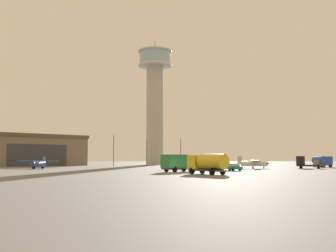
# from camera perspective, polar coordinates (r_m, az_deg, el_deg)

# --- Properties ---
(ground_plane) EXTENTS (400.00, 400.00, 0.00)m
(ground_plane) POSITION_cam_1_polar(r_m,az_deg,el_deg) (61.88, 2.34, -7.04)
(ground_plane) COLOR #60605E
(control_tower) EXTENTS (12.13, 12.13, 45.01)m
(control_tower) POSITION_cam_1_polar(r_m,az_deg,el_deg) (136.76, -1.98, 4.78)
(control_tower) COLOR #B2AD9E
(control_tower) RESTS_ON ground_plane
(hangar) EXTENTS (38.56, 37.00, 9.44)m
(hangar) POSITION_cam_1_polar(r_m,az_deg,el_deg) (126.09, -20.55, -3.43)
(hangar) COLOR #7A6B56
(hangar) RESTS_ON ground_plane
(airplane_blue) EXTENTS (9.06, 7.10, 2.66)m
(airplane_blue) POSITION_cam_1_polar(r_m,az_deg,el_deg) (89.16, -18.86, -5.29)
(airplane_blue) COLOR #2847A8
(airplane_blue) RESTS_ON ground_plane
(airplane_orange) EXTENTS (8.00, 6.45, 2.54)m
(airplane_orange) POSITION_cam_1_polar(r_m,az_deg,el_deg) (82.65, 1.79, -5.65)
(airplane_orange) COLOR orange
(airplane_orange) RESTS_ON ground_plane
(airplane_white) EXTENTS (7.29, 9.32, 2.74)m
(airplane_white) POSITION_cam_1_polar(r_m,az_deg,el_deg) (88.42, 12.67, -5.42)
(airplane_white) COLOR white
(airplane_white) RESTS_ON ground_plane
(truck_box_green) EXTENTS (6.39, 6.01, 2.99)m
(truck_box_green) POSITION_cam_1_polar(r_m,az_deg,el_deg) (66.13, 1.51, -5.45)
(truck_box_green) COLOR #38383D
(truck_box_green) RESTS_ON ground_plane
(truck_fuel_tanker_yellow) EXTENTS (5.85, 6.54, 3.01)m
(truck_fuel_tanker_yellow) POSITION_cam_1_polar(r_m,az_deg,el_deg) (56.27, 6.01, -5.50)
(truck_fuel_tanker_yellow) COLOR #38383D
(truck_fuel_tanker_yellow) RESTS_ON ground_plane
(truck_flatbed_black) EXTENTS (6.16, 4.73, 2.82)m
(truck_flatbed_black) POSITION_cam_1_polar(r_m,az_deg,el_deg) (92.10, 19.90, -5.18)
(truck_flatbed_black) COLOR #38383D
(truck_flatbed_black) RESTS_ON ground_plane
(truck_fuel_tanker_blue) EXTENTS (3.81, 6.13, 2.85)m
(truck_fuel_tanker_blue) POSITION_cam_1_polar(r_m,az_deg,el_deg) (106.81, 22.06, -4.86)
(truck_fuel_tanker_blue) COLOR #38383D
(truck_fuel_tanker_blue) RESTS_ON ground_plane
(car_teal) EXTENTS (3.71, 4.67, 1.37)m
(car_teal) POSITION_cam_1_polar(r_m,az_deg,el_deg) (73.09, 9.50, -6.05)
(car_teal) COLOR teal
(car_teal) RESTS_ON ground_plane
(light_post_west) EXTENTS (0.44, 0.44, 8.16)m
(light_post_west) POSITION_cam_1_polar(r_m,az_deg,el_deg) (113.01, 1.92, -3.53)
(light_post_west) COLOR #38383D
(light_post_west) RESTS_ON ground_plane
(light_post_east) EXTENTS (0.44, 0.44, 9.28)m
(light_post_east) POSITION_cam_1_polar(r_m,az_deg,el_deg) (113.61, -8.16, -3.20)
(light_post_east) COLOR #38383D
(light_post_east) RESTS_ON ground_plane
(light_post_north) EXTENTS (0.44, 0.44, 8.26)m
(light_post_north) POSITION_cam_1_polar(r_m,az_deg,el_deg) (109.88, -3.20, -3.46)
(light_post_north) COLOR #38383D
(light_post_north) RESTS_ON ground_plane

